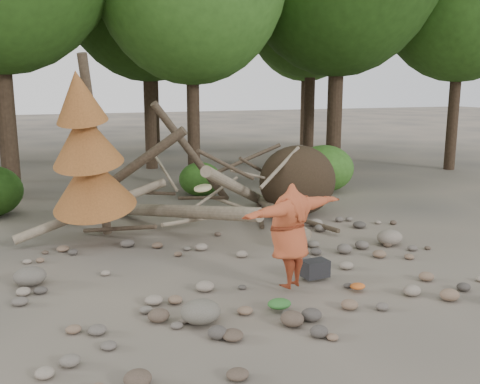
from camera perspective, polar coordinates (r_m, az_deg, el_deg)
name	(u,v)px	position (r m, az deg, el deg)	size (l,w,h in m)	color
ground	(277,277)	(10.48, 3.98, -8.99)	(120.00, 120.00, 0.00)	#514C44
deadfall_pile	(280,184)	(14.77, 4.25, 0.89)	(8.55, 5.24, 3.30)	#332619
dead_conifer	(88,154)	(12.41, -15.91, 3.88)	(2.06, 2.16, 4.35)	#4C3F30
bush_mid	(200,179)	(17.69, -4.26, 1.38)	(1.40, 1.40, 1.12)	#2D5D1B
bush_right	(324,168)	(18.57, 8.98, 2.50)	(2.00, 2.00, 1.60)	#386E22
frisbee_thrower	(290,235)	(9.52, 5.33, -4.64)	(2.93, 1.35, 1.94)	#AB4726
backpack	(315,272)	(10.35, 8.03, -8.40)	(0.48, 0.32, 0.32)	black
cloth_green	(279,307)	(8.98, 4.22, -12.09)	(0.40, 0.33, 0.15)	#2C6528
cloth_orange	(358,289)	(9.96, 12.42, -10.05)	(0.29, 0.23, 0.10)	#C35B21
boulder_front_left	(201,312)	(8.52, -4.20, -12.63)	(0.62, 0.56, 0.37)	#656054
boulder_mid_right	(390,237)	(12.84, 15.67, -4.69)	(0.59, 0.54, 0.36)	gray
boulder_mid_left	(30,276)	(10.70, -21.50, -8.36)	(0.59, 0.53, 0.35)	#625C53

